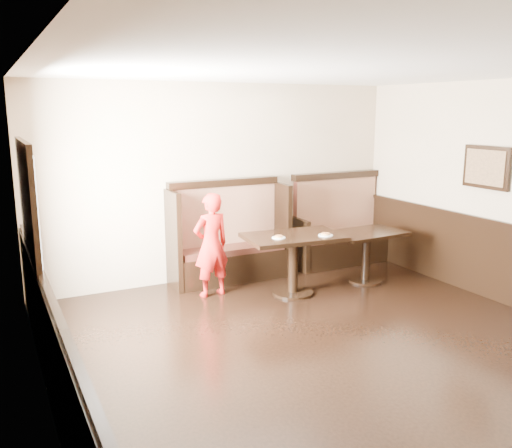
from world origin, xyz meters
TOP-DOWN VIEW (x-y plane):
  - ground at (0.00, 0.00)m, footprint 7.00×7.00m
  - room_shell at (-0.30, 0.28)m, footprint 7.00×7.00m
  - booth_main at (0.00, 3.30)m, footprint 1.75×0.72m
  - booth_neighbor at (1.95, 3.29)m, footprint 1.65×0.72m
  - table_main at (0.50, 2.30)m, footprint 1.35×0.92m
  - table_neighbor at (1.71, 2.30)m, footprint 1.08×0.74m
  - child at (-0.49, 2.74)m, footprint 0.54×0.39m
  - pizza_plate_left at (0.25, 2.24)m, footprint 0.18×0.18m
  - pizza_plate_right at (0.86, 2.08)m, footprint 0.19×0.19m

SIDE VIEW (x-z plane):
  - ground at x=0.00m, z-range 0.00..0.00m
  - booth_neighbor at x=1.95m, z-range -0.24..1.21m
  - booth_main at x=0.00m, z-range -0.20..1.25m
  - table_neighbor at x=1.71m, z-range 0.18..0.91m
  - table_main at x=0.50m, z-range 0.22..1.03m
  - room_shell at x=-0.30m, z-range -2.83..4.17m
  - child at x=-0.49m, z-range 0.00..1.38m
  - pizza_plate_left at x=0.25m, z-range 0.81..0.84m
  - pizza_plate_right at x=0.86m, z-range 0.81..0.84m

